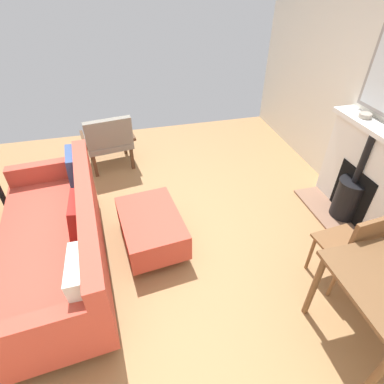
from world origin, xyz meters
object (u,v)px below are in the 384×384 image
at_px(fireplace, 362,181).
at_px(mantel_bowl_near, 365,115).
at_px(sofa, 60,242).
at_px(armchair_accent, 109,139).
at_px(dining_chair_near_fireplace, 354,245).
at_px(ottoman, 151,227).

height_order(fireplace, mantel_bowl_near, mantel_bowl_near).
bearing_deg(sofa, armchair_accent, -106.18).
relative_size(fireplace, sofa, 0.60).
relative_size(sofa, dining_chair_near_fireplace, 2.40).
height_order(armchair_accent, dining_chair_near_fireplace, dining_chair_near_fireplace).
distance_m(fireplace, ottoman, 2.32).
height_order(mantel_bowl_near, ottoman, mantel_bowl_near).
height_order(sofa, ottoman, sofa).
bearing_deg(armchair_accent, sofa, 73.82).
distance_m(mantel_bowl_near, sofa, 3.27).
distance_m(armchair_accent, dining_chair_near_fireplace, 3.18).
bearing_deg(mantel_bowl_near, dining_chair_near_fireplace, 56.39).
height_order(fireplace, sofa, fireplace).
height_order(mantel_bowl_near, armchair_accent, mantel_bowl_near).
bearing_deg(ottoman, sofa, 7.77).
xyz_separation_m(fireplace, ottoman, (2.30, -0.10, -0.26)).
bearing_deg(sofa, ottoman, -172.23).
bearing_deg(dining_chair_near_fireplace, fireplace, -131.54).
bearing_deg(ottoman, fireplace, 177.40).
relative_size(mantel_bowl_near, sofa, 0.06).
xyz_separation_m(fireplace, armchair_accent, (2.64, -1.72, -0.04)).
xyz_separation_m(sofa, armchair_accent, (-0.50, -1.73, 0.10)).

